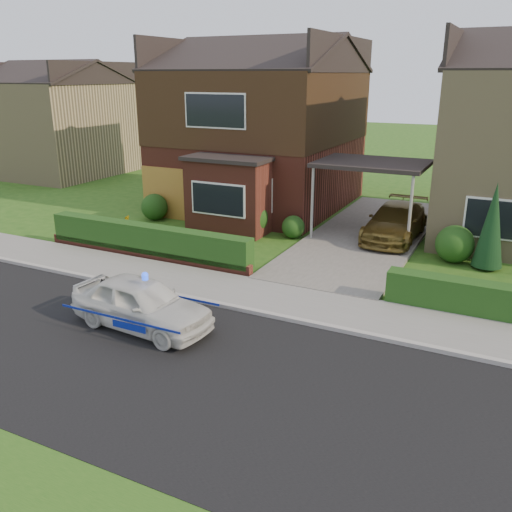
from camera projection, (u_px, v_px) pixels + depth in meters
The scene contains 21 objects.
ground at pixel (218, 379), 10.65m from camera, with size 120.00×120.00×0.00m, color #255115.
road at pixel (218, 379), 10.65m from camera, with size 60.00×6.00×0.02m, color black.
kerb at pixel (281, 317), 13.22m from camera, with size 60.00×0.16×0.12m, color #9E9993.
sidewalk at pixel (297, 302), 14.12m from camera, with size 60.00×2.00×0.10m, color slate.
driveway at pixel (368, 235), 19.98m from camera, with size 3.80×12.00×0.12m, color #666059.
house_left at pixel (261, 119), 23.67m from camera, with size 7.50×9.53×7.25m.
carport_link at pixel (372, 165), 19.11m from camera, with size 3.80×3.00×2.77m.
garage_door at pixel (165, 193), 22.24m from camera, with size 2.20×0.10×2.10m, color brown.
dwarf_wall at pixel (145, 254), 17.53m from camera, with size 7.70×0.25×0.36m, color maroon.
hedge_left at pixel (148, 257), 17.72m from camera, with size 7.50×0.55×0.90m, color black.
shrub_left_far at pixel (154, 207), 22.12m from camera, with size 1.08×1.08×1.08m, color black.
shrub_left_mid at pixel (250, 217), 20.02m from camera, with size 1.32×1.32×1.32m, color black.
shrub_left_near at pixel (293, 227), 19.68m from camera, with size 0.84×0.84×0.84m, color black.
shrub_right_near at pixel (455, 244), 17.10m from camera, with size 1.20×1.20×1.20m, color black.
conifer_a at pixel (491, 228), 16.29m from camera, with size 0.90×0.90×2.60m, color black.
neighbour_left at pixel (59, 129), 31.81m from camera, with size 6.50×7.00×5.20m, color tan.
police_car at pixel (141, 304), 12.63m from camera, with size 3.28×3.67×1.38m.
driveway_car at pixel (395, 222), 19.20m from camera, with size 1.70×4.18×1.21m, color brown.
potted_plant_a at pixel (222, 244), 17.96m from camera, with size 0.35×0.24×0.67m, color gray.
potted_plant_b at pixel (125, 224), 20.36m from camera, with size 0.29×0.37×0.66m, color gray.
potted_plant_c at pixel (200, 243), 17.96m from camera, with size 0.43×0.43×0.76m, color gray.
Camera 1 is at (4.80, -8.02, 5.71)m, focal length 38.00 mm.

